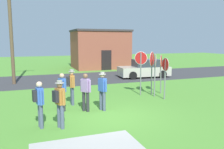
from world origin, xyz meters
TOP-DOWN VIEW (x-y plane):
  - ground_plane at (0.00, 0.00)m, footprint 80.00×80.00m
  - street_asphalt at (0.00, 10.03)m, footprint 60.00×6.40m
  - building_background at (4.76, 16.79)m, footprint 6.18×4.66m
  - utility_pole at (-4.10, 9.22)m, footprint 1.80×0.24m
  - parked_car_on_street at (6.29, 8.87)m, footprint 4.43×2.27m
  - stop_sign_rear_right at (2.89, 2.98)m, footprint 0.57×0.52m
  - stop_sign_low_front at (4.22, 2.98)m, footprint 0.50×0.63m
  - stop_sign_leaning_left at (3.57, 2.91)m, footprint 0.63×0.59m
  - stop_sign_center_cluster at (3.49, 2.42)m, footprint 0.36×0.74m
  - stop_sign_rear_left at (3.66, 1.68)m, footprint 0.08×0.71m
  - person_near_signs at (-2.14, -0.63)m, footprint 0.44×0.54m
  - person_holding_notes at (-1.18, 2.31)m, footprint 0.40×0.57m
  - person_in_blue at (-0.06, 0.92)m, footprint 0.34×0.54m
  - person_in_teal at (-1.75, 1.49)m, footprint 0.32×0.55m
  - person_in_dark_shirt at (-2.81, -0.33)m, footprint 0.39×0.56m
  - person_on_left at (-0.79, 1.04)m, footprint 0.39×0.47m

SIDE VIEW (x-z plane):
  - ground_plane at x=0.00m, z-range 0.00..0.00m
  - street_asphalt at x=0.00m, z-range 0.00..0.01m
  - parked_car_on_street at x=6.29m, z-range -0.07..1.44m
  - person_in_teal at x=-1.75m, z-range 0.11..1.80m
  - person_on_left at x=-0.79m, z-range 0.11..1.80m
  - person_in_dark_shirt at x=-2.81m, z-range 0.14..1.83m
  - person_in_blue at x=-0.06m, z-range 0.12..1.85m
  - person_near_signs at x=-2.14m, z-range 0.14..1.88m
  - person_holding_notes at x=-1.18m, z-range 0.14..1.88m
  - stop_sign_rear_left at x=3.66m, z-range 0.40..2.62m
  - stop_sign_low_front at x=4.22m, z-range 0.43..2.74m
  - stop_sign_center_cluster at x=3.49m, z-range 0.46..2.87m
  - stop_sign_rear_right at x=2.89m, z-range 0.46..2.96m
  - stop_sign_leaning_left at x=3.57m, z-range 0.48..2.97m
  - building_background at x=4.76m, z-range 0.01..4.30m
  - utility_pole at x=-4.10m, z-range 0.19..9.02m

